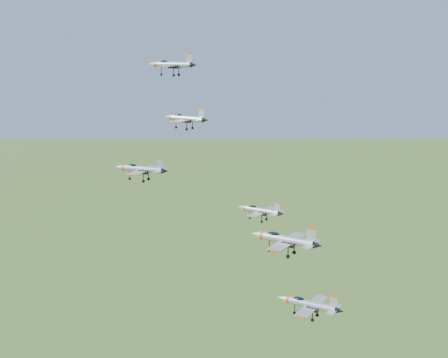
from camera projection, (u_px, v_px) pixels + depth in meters
The scene contains 6 objects.
jet_lead at pixel (171, 64), 142.38m from camera, with size 12.83×10.69×3.43m.
jet_left_high at pixel (185, 118), 127.90m from camera, with size 11.26×9.23×3.02m.
jet_right_high at pixel (141, 169), 118.26m from camera, with size 11.38×9.59×3.06m.
jet_left_low at pixel (260, 210), 132.46m from camera, with size 11.33×9.29×3.04m.
jet_right_low at pixel (285, 239), 108.70m from camera, with size 13.83×11.38×3.70m.
jet_trail at pixel (309, 304), 115.26m from camera, with size 13.18×10.88×3.52m.
Camera 1 is at (71.47, -102.99, 156.00)m, focal length 50.00 mm.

